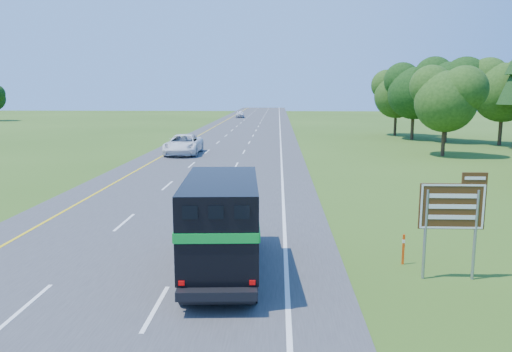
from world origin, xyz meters
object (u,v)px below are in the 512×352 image
at_px(horse_truck, 222,221).
at_px(exit_sign, 453,211).
at_px(white_suv, 184,144).
at_px(far_car, 240,114).

xyz_separation_m(horse_truck, exit_sign, (7.35, -0.29, 0.50)).
distance_m(white_suv, exit_sign, 34.48).
height_order(far_car, exit_sign, exit_sign).
relative_size(horse_truck, white_suv, 1.10).
xyz_separation_m(white_suv, far_car, (0.35, 66.17, -0.15)).
height_order(horse_truck, exit_sign, exit_sign).
distance_m(horse_truck, exit_sign, 7.38).
distance_m(white_suv, far_car, 66.17).
bearing_deg(horse_truck, exit_sign, -6.06).
height_order(white_suv, exit_sign, exit_sign).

